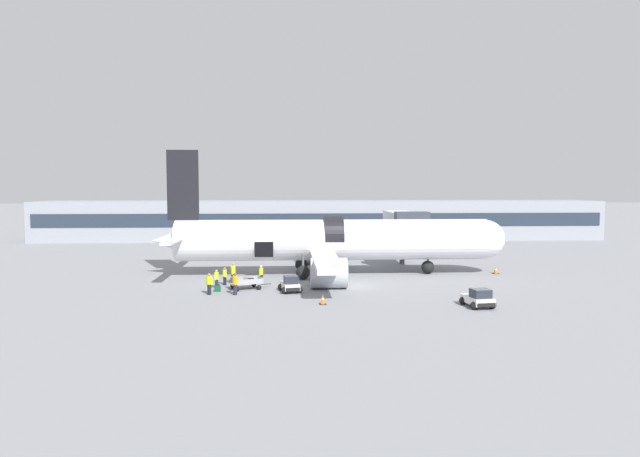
# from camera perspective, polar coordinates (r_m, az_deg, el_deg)

# --- Properties ---
(ground_plane) EXTENTS (500.00, 500.00, 0.00)m
(ground_plane) POSITION_cam_1_polar(r_m,az_deg,el_deg) (48.87, 3.27, -5.69)
(ground_plane) COLOR gray
(terminal_strip) EXTENTS (88.51, 9.85, 6.13)m
(terminal_strip) POSITION_cam_1_polar(r_m,az_deg,el_deg) (91.50, 0.14, 0.86)
(terminal_strip) COLOR gray
(terminal_strip) RESTS_ON ground_plane
(jet_bridge_stub) EXTENTS (3.34, 10.50, 5.89)m
(jet_bridge_stub) POSITION_cam_1_polar(r_m,az_deg,el_deg) (61.48, 8.43, 0.35)
(jet_bridge_stub) COLOR #4C4C51
(jet_bridge_stub) RESTS_ON ground_plane
(airplane) EXTENTS (33.64, 27.61, 11.80)m
(airplane) POSITION_cam_1_polar(r_m,az_deg,el_deg) (54.23, 0.89, -1.27)
(airplane) COLOR silver
(airplane) RESTS_ON ground_plane
(baggage_tug_lead) EXTENTS (1.98, 2.58, 1.36)m
(baggage_tug_lead) POSITION_cam_1_polar(r_m,az_deg,el_deg) (45.68, -3.00, -5.66)
(baggage_tug_lead) COLOR silver
(baggage_tug_lead) RESTS_ON ground_plane
(baggage_tug_mid) EXTENTS (2.13, 2.83, 1.33)m
(baggage_tug_mid) POSITION_cam_1_polar(r_m,az_deg,el_deg) (41.51, 15.55, -6.80)
(baggage_tug_mid) COLOR white
(baggage_tug_mid) RESTS_ON ground_plane
(baggage_cart_loading) EXTENTS (3.55, 2.40, 0.99)m
(baggage_cart_loading) POSITION_cam_1_polar(r_m,az_deg,el_deg) (47.32, -7.42, -5.44)
(baggage_cart_loading) COLOR #999BA0
(baggage_cart_loading) RESTS_ON ground_plane
(ground_crew_loader_a) EXTENTS (0.48, 0.52, 1.56)m
(ground_crew_loader_a) POSITION_cam_1_polar(r_m,az_deg,el_deg) (47.95, -10.31, -4.95)
(ground_crew_loader_a) COLOR #1E2338
(ground_crew_loader_a) RESTS_ON ground_plane
(ground_crew_loader_b) EXTENTS (0.47, 0.52, 1.54)m
(ground_crew_loader_b) POSITION_cam_1_polar(r_m,az_deg,el_deg) (49.41, -9.50, -4.68)
(ground_crew_loader_b) COLOR black
(ground_crew_loader_b) RESTS_ON ground_plane
(ground_crew_driver) EXTENTS (0.42, 0.60, 1.75)m
(ground_crew_driver) POSITION_cam_1_polar(r_m,az_deg,el_deg) (44.81, -8.48, -5.44)
(ground_crew_driver) COLOR #1E2338
(ground_crew_driver) RESTS_ON ground_plane
(ground_crew_supervisor) EXTENTS (0.58, 0.51, 1.69)m
(ground_crew_supervisor) POSITION_cam_1_polar(r_m,az_deg,el_deg) (45.29, -11.02, -5.41)
(ground_crew_supervisor) COLOR black
(ground_crew_supervisor) RESTS_ON ground_plane
(ground_crew_helper) EXTENTS (0.48, 0.53, 1.56)m
(ground_crew_helper) POSITION_cam_1_polar(r_m,az_deg,el_deg) (49.89, -5.91, -4.54)
(ground_crew_helper) COLOR black
(ground_crew_helper) RESTS_ON ground_plane
(ground_crew_marshal) EXTENTS (0.51, 0.64, 1.83)m
(ground_crew_marshal) POSITION_cam_1_polar(r_m,az_deg,el_deg) (50.04, -8.68, -4.38)
(ground_crew_marshal) COLOR #2D2D33
(ground_crew_marshal) RESTS_ON ground_plane
(suitcase_on_tarmac_upright) EXTENTS (0.52, 0.24, 0.63)m
(suitcase_on_tarmac_upright) POSITION_cam_1_polar(r_m,az_deg,el_deg) (46.55, -10.21, -5.92)
(suitcase_on_tarmac_upright) COLOR #14472D
(suitcase_on_tarmac_upright) RESTS_ON ground_plane
(safety_cone_nose) EXTENTS (0.60, 0.60, 0.73)m
(safety_cone_nose) POSITION_cam_1_polar(r_m,az_deg,el_deg) (57.76, 17.16, -4.00)
(safety_cone_nose) COLOR black
(safety_cone_nose) RESTS_ON ground_plane
(safety_cone_engine_left) EXTENTS (0.48, 0.48, 0.74)m
(safety_cone_engine_left) POSITION_cam_1_polar(r_m,az_deg,el_deg) (40.95, 0.28, -7.12)
(safety_cone_engine_left) COLOR black
(safety_cone_engine_left) RESTS_ON ground_plane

